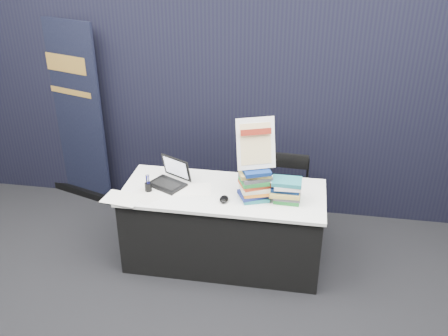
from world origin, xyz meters
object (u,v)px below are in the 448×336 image
info_sign (256,144)px  pullup_banner (74,123)px  book_stack_short (286,190)px  stacking_chair (287,195)px  display_table (223,226)px  laptop (168,178)px  book_stack_tall (254,184)px

info_sign → pullup_banner: size_ratio=0.22×
book_stack_short → info_sign: info_sign is taller
info_sign → pullup_banner: (-2.10, 1.00, -0.36)m
book_stack_short → pullup_banner: (-2.37, 1.01, 0.04)m
stacking_chair → book_stack_short: bearing=-86.8°
display_table → laptop: (-0.52, 0.06, 0.43)m
info_sign → stacking_chair: bearing=42.6°
book_stack_tall → display_table: bearing=164.1°
display_table → stacking_chair: (0.55, 0.48, 0.10)m
laptop → book_stack_tall: bearing=17.3°
laptop → pullup_banner: size_ratio=0.19×
book_stack_tall → pullup_banner: pullup_banner is taller
laptop → pullup_banner: bearing=172.6°
laptop → stacking_chair: bearing=48.9°
book_stack_tall → laptop: bearing=170.3°
book_stack_tall → book_stack_short: bearing=3.3°
display_table → laptop: 0.68m
info_sign → stacking_chair: 0.98m
book_stack_short → stacking_chair: size_ratio=0.28×
display_table → stacking_chair: size_ratio=2.09×
pullup_banner → stacking_chair: (2.36, -0.46, -0.41)m
book_stack_tall → stacking_chair: size_ratio=0.34×
display_table → stacking_chair: stacking_chair is taller
pullup_banner → stacking_chair: pullup_banner is taller
display_table → info_sign: bearing=-10.0°
book_stack_short → pullup_banner: size_ratio=0.12×
display_table → laptop: size_ratio=4.77×
pullup_banner → stacking_chair: size_ratio=2.34×
info_sign → book_stack_tall: bearing=-110.8°
pullup_banner → stacking_chair: 2.44m
info_sign → stacking_chair: info_sign is taller
display_table → pullup_banner: pullup_banner is taller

